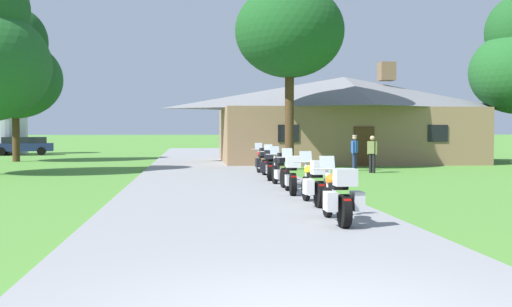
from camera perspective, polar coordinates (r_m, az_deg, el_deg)
The scene contains 15 objects.
ground_plane at distance 25.84m, azimuth -3.70°, elevation -2.05°, with size 500.00×500.00×0.00m, color #4C8433.
asphalt_driveway at distance 23.85m, azimuth -3.49°, elevation -2.33°, with size 6.40×80.00×0.06m, color gray.
motorcycle_orange_nearest_to_camera at distance 12.10m, azimuth 7.70°, elevation -3.97°, with size 0.72×2.08×1.30m.
motorcycle_yellow_second_in_row at distance 15.07m, azimuth 5.51°, elevation -2.75°, with size 0.75×2.08×1.30m.
motorcycle_green_third_in_row at distance 17.81m, azimuth 3.25°, elevation -1.96°, with size 0.66×2.08×1.30m.
motorcycle_black_fourth_in_row at distance 20.17m, azimuth 2.29°, elevation -1.47°, with size 0.66×2.08×1.30m.
motorcycle_orange_fifth_in_row at distance 22.78m, azimuth 1.25°, elevation -1.08°, with size 0.82×2.08×1.30m.
motorcycle_red_farthest_in_row at distance 25.66m, azimuth 0.62°, elevation -0.72°, with size 0.78×2.08×1.30m.
stone_lodge at distance 36.96m, azimuth 8.20°, elevation 3.26°, with size 15.35×9.04×5.99m.
bystander_blue_shirt_near_lodge at distance 29.03m, azimuth 9.17°, elevation 0.26°, with size 0.39×0.47×1.69m.
bystander_olive_shirt_beside_signpost at distance 27.72m, azimuth 10.79°, elevation 0.12°, with size 0.39×0.46×1.67m.
tree_left_far at distance 40.18m, azimuth -21.56°, elevation 7.43°, with size 5.62×5.62×9.38m.
tree_by_lodge_front at distance 30.30m, azimuth 3.15°, elevation 12.47°, with size 5.30×5.30×10.81m.
metal_silo_distant at distance 53.00m, azimuth -22.24°, elevation 3.67°, with size 3.30×3.30×6.88m.
parked_navy_suv_far_left at distance 50.27m, azimuth -20.91°, elevation 0.74°, with size 4.87×2.71×1.40m.
Camera 1 is at (-1.11, -5.75, 1.89)m, focal length 42.91 mm.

